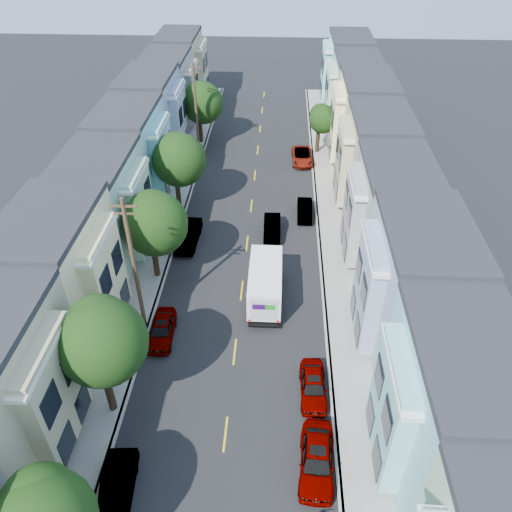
{
  "coord_description": "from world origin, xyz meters",
  "views": [
    {
      "loc": [
        2.52,
        -21.8,
        24.49
      ],
      "look_at": [
        0.99,
        7.43,
        2.2
      ],
      "focal_mm": 35.0,
      "sensor_mm": 36.0,
      "label": 1
    }
  ],
  "objects_px": {
    "fedex_truck": "(265,283)",
    "lead_sedan": "(272,228)",
    "parked_right_b": "(313,386)",
    "parked_right_c": "(305,210)",
    "tree_far_r": "(322,120)",
    "utility_pole_near": "(135,267)",
    "parked_left_d": "(188,235)",
    "parked_left_c": "(162,330)",
    "parked_right_a": "(317,460)",
    "tree_c": "(154,224)",
    "tree_e": "(201,103)",
    "utility_pole_far": "(196,111)",
    "parked_right_d": "(302,157)",
    "tree_b": "(101,343)",
    "tree_d": "(178,160)",
    "parked_left_b": "(117,489)"
  },
  "relations": [
    {
      "from": "tree_far_r",
      "to": "parked_left_c",
      "type": "distance_m",
      "value": 31.14
    },
    {
      "from": "fedex_truck",
      "to": "lead_sedan",
      "type": "bearing_deg",
      "value": 87.96
    },
    {
      "from": "parked_left_c",
      "to": "parked_right_a",
      "type": "xyz_separation_m",
      "value": [
        9.8,
        -8.77,
        0.1
      ]
    },
    {
      "from": "tree_b",
      "to": "parked_left_d",
      "type": "bearing_deg",
      "value": 85.15
    },
    {
      "from": "tree_c",
      "to": "tree_d",
      "type": "xyz_separation_m",
      "value": [
        -0.0,
        9.79,
        0.14
      ]
    },
    {
      "from": "utility_pole_near",
      "to": "parked_right_d",
      "type": "height_order",
      "value": "utility_pole_near"
    },
    {
      "from": "parked_left_c",
      "to": "parked_left_d",
      "type": "relative_size",
      "value": 0.9
    },
    {
      "from": "utility_pole_far",
      "to": "fedex_truck",
      "type": "height_order",
      "value": "utility_pole_far"
    },
    {
      "from": "fedex_truck",
      "to": "tree_b",
      "type": "bearing_deg",
      "value": -129.62
    },
    {
      "from": "tree_c",
      "to": "tree_e",
      "type": "distance_m",
      "value": 24.29
    },
    {
      "from": "tree_c",
      "to": "tree_d",
      "type": "relative_size",
      "value": 0.98
    },
    {
      "from": "parked_right_c",
      "to": "parked_right_d",
      "type": "bearing_deg",
      "value": 90.65
    },
    {
      "from": "fedex_truck",
      "to": "parked_right_b",
      "type": "distance_m",
      "value": 8.72
    },
    {
      "from": "utility_pole_far",
      "to": "parked_right_c",
      "type": "bearing_deg",
      "value": -45.69
    },
    {
      "from": "lead_sedan",
      "to": "parked_right_b",
      "type": "bearing_deg",
      "value": -81.19
    },
    {
      "from": "parked_left_c",
      "to": "utility_pole_near",
      "type": "bearing_deg",
      "value": 144.88
    },
    {
      "from": "utility_pole_near",
      "to": "parked_right_a",
      "type": "height_order",
      "value": "utility_pole_near"
    },
    {
      "from": "utility_pole_far",
      "to": "parked_right_a",
      "type": "distance_m",
      "value": 37.67
    },
    {
      "from": "tree_b",
      "to": "utility_pole_far",
      "type": "distance_m",
      "value": 32.7
    },
    {
      "from": "tree_d",
      "to": "tree_b",
      "type": "bearing_deg",
      "value": -90.0
    },
    {
      "from": "parked_right_b",
      "to": "parked_right_c",
      "type": "distance_m",
      "value": 19.51
    },
    {
      "from": "tree_far_r",
      "to": "tree_b",
      "type": "bearing_deg",
      "value": -110.98
    },
    {
      "from": "parked_left_d",
      "to": "parked_right_b",
      "type": "distance_m",
      "value": 17.77
    },
    {
      "from": "tree_e",
      "to": "parked_left_d",
      "type": "relative_size",
      "value": 1.52
    },
    {
      "from": "tree_b",
      "to": "parked_left_c",
      "type": "bearing_deg",
      "value": 76.34
    },
    {
      "from": "parked_left_d",
      "to": "parked_right_d",
      "type": "height_order",
      "value": "parked_left_d"
    },
    {
      "from": "tree_d",
      "to": "parked_right_a",
      "type": "xyz_separation_m",
      "value": [
        11.2,
        -24.9,
        -4.17
      ]
    },
    {
      "from": "tree_d",
      "to": "utility_pole_near",
      "type": "xyz_separation_m",
      "value": [
        0.0,
        -15.2,
        0.22
      ]
    },
    {
      "from": "tree_b",
      "to": "parked_left_b",
      "type": "bearing_deg",
      "value": -74.45
    },
    {
      "from": "utility_pole_far",
      "to": "lead_sedan",
      "type": "xyz_separation_m",
      "value": [
        8.35,
        -14.55,
        -4.48
      ]
    },
    {
      "from": "parked_left_c",
      "to": "parked_right_d",
      "type": "xyz_separation_m",
      "value": [
        9.8,
        26.24,
        -0.03
      ]
    },
    {
      "from": "parked_right_c",
      "to": "parked_left_d",
      "type": "bearing_deg",
      "value": -153.81
    },
    {
      "from": "tree_far_r",
      "to": "utility_pole_near",
      "type": "xyz_separation_m",
      "value": [
        -13.19,
        -27.72,
        1.32
      ]
    },
    {
      "from": "tree_b",
      "to": "parked_left_c",
      "type": "xyz_separation_m",
      "value": [
        1.4,
        5.77,
        -4.91
      ]
    },
    {
      "from": "tree_b",
      "to": "tree_e",
      "type": "bearing_deg",
      "value": 90.0
    },
    {
      "from": "parked_right_c",
      "to": "parked_right_d",
      "type": "distance_m",
      "value": 10.79
    },
    {
      "from": "lead_sedan",
      "to": "parked_left_d",
      "type": "height_order",
      "value": "parked_left_d"
    },
    {
      "from": "utility_pole_near",
      "to": "utility_pole_far",
      "type": "bearing_deg",
      "value": 90.0
    },
    {
      "from": "tree_b",
      "to": "parked_left_b",
      "type": "distance_m",
      "value": 7.16
    },
    {
      "from": "utility_pole_far",
      "to": "parked_left_b",
      "type": "distance_m",
      "value": 38.03
    },
    {
      "from": "tree_c",
      "to": "lead_sedan",
      "type": "bearing_deg",
      "value": 35.91
    },
    {
      "from": "tree_b",
      "to": "fedex_truck",
      "type": "relative_size",
      "value": 1.32
    },
    {
      "from": "lead_sedan",
      "to": "utility_pole_near",
      "type": "bearing_deg",
      "value": -127.12
    },
    {
      "from": "utility_pole_near",
      "to": "lead_sedan",
      "type": "height_order",
      "value": "utility_pole_near"
    },
    {
      "from": "parked_right_c",
      "to": "lead_sedan",
      "type": "bearing_deg",
      "value": -132.24
    },
    {
      "from": "utility_pole_near",
      "to": "parked_left_d",
      "type": "bearing_deg",
      "value": 81.91
    },
    {
      "from": "parked_left_b",
      "to": "parked_left_d",
      "type": "height_order",
      "value": "parked_left_d"
    },
    {
      "from": "parked_left_b",
      "to": "parked_right_d",
      "type": "height_order",
      "value": "parked_left_b"
    },
    {
      "from": "tree_c",
      "to": "tree_far_r",
      "type": "bearing_deg",
      "value": 59.4
    },
    {
      "from": "utility_pole_far",
      "to": "parked_right_a",
      "type": "bearing_deg",
      "value": -72.58
    }
  ]
}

